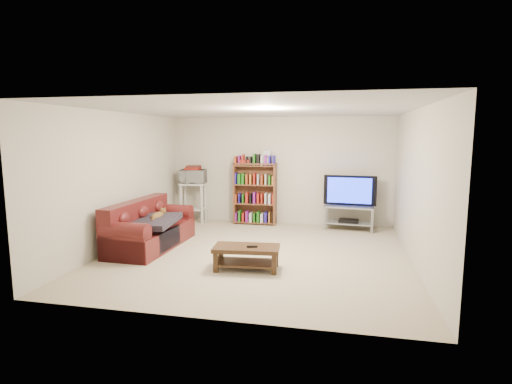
% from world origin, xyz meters
% --- Properties ---
extents(floor, '(5.00, 5.00, 0.00)m').
position_xyz_m(floor, '(0.00, 0.00, 0.00)').
color(floor, beige).
rests_on(floor, ground).
extents(ceiling, '(5.00, 5.00, 0.00)m').
position_xyz_m(ceiling, '(0.00, 0.00, 2.40)').
color(ceiling, white).
rests_on(ceiling, ground).
extents(wall_back, '(5.00, 0.00, 5.00)m').
position_xyz_m(wall_back, '(0.00, 2.50, 1.20)').
color(wall_back, beige).
rests_on(wall_back, ground).
extents(wall_front, '(5.00, 0.00, 5.00)m').
position_xyz_m(wall_front, '(0.00, -2.50, 1.20)').
color(wall_front, beige).
rests_on(wall_front, ground).
extents(wall_left, '(0.00, 5.00, 5.00)m').
position_xyz_m(wall_left, '(-2.50, 0.00, 1.20)').
color(wall_left, beige).
rests_on(wall_left, ground).
extents(wall_right, '(0.00, 5.00, 5.00)m').
position_xyz_m(wall_right, '(2.50, 0.00, 1.20)').
color(wall_right, beige).
rests_on(wall_right, ground).
extents(sofa, '(0.90, 1.98, 0.84)m').
position_xyz_m(sofa, '(-2.00, 0.01, 0.30)').
color(sofa, '#541615').
rests_on(sofa, floor).
extents(blanket, '(0.81, 1.02, 0.18)m').
position_xyz_m(blanket, '(-1.83, -0.13, 0.50)').
color(blanket, '#26222A').
rests_on(blanket, sofa).
extents(cat, '(0.23, 0.54, 0.16)m').
position_xyz_m(cat, '(-1.83, 0.05, 0.56)').
color(cat, brown).
rests_on(cat, sofa).
extents(coffee_table, '(1.01, 0.57, 0.35)m').
position_xyz_m(coffee_table, '(0.01, -0.81, 0.25)').
color(coffee_table, '#362213').
rests_on(coffee_table, floor).
extents(remote, '(0.17, 0.08, 0.02)m').
position_xyz_m(remote, '(0.11, -0.85, 0.37)').
color(remote, black).
rests_on(remote, coffee_table).
extents(tv_stand, '(1.06, 0.55, 0.51)m').
position_xyz_m(tv_stand, '(1.55, 2.14, 0.35)').
color(tv_stand, '#999EA3').
rests_on(tv_stand, floor).
extents(television, '(1.11, 0.24, 0.64)m').
position_xyz_m(television, '(1.55, 2.14, 0.83)').
color(television, black).
rests_on(television, tv_stand).
extents(dvd_player, '(0.43, 0.32, 0.06)m').
position_xyz_m(dvd_player, '(1.55, 2.14, 0.19)').
color(dvd_player, black).
rests_on(dvd_player, tv_stand).
extents(bookshelf, '(0.96, 0.32, 1.38)m').
position_xyz_m(bookshelf, '(-0.52, 2.27, 0.71)').
color(bookshelf, brown).
rests_on(bookshelf, floor).
extents(shelf_clutter, '(0.70, 0.22, 0.28)m').
position_xyz_m(shelf_clutter, '(-0.43, 2.28, 1.49)').
color(shelf_clutter, silver).
rests_on(shelf_clutter, bookshelf).
extents(microwave_stand, '(0.60, 0.46, 0.91)m').
position_xyz_m(microwave_stand, '(-1.96, 2.20, 0.58)').
color(microwave_stand, silver).
rests_on(microwave_stand, floor).
extents(microwave, '(0.59, 0.42, 0.31)m').
position_xyz_m(microwave, '(-1.96, 2.20, 1.06)').
color(microwave, silver).
rests_on(microwave, microwave_stand).
extents(game_boxes, '(0.35, 0.31, 0.05)m').
position_xyz_m(game_boxes, '(-1.96, 2.20, 1.24)').
color(game_boxes, maroon).
rests_on(game_boxes, microwave).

